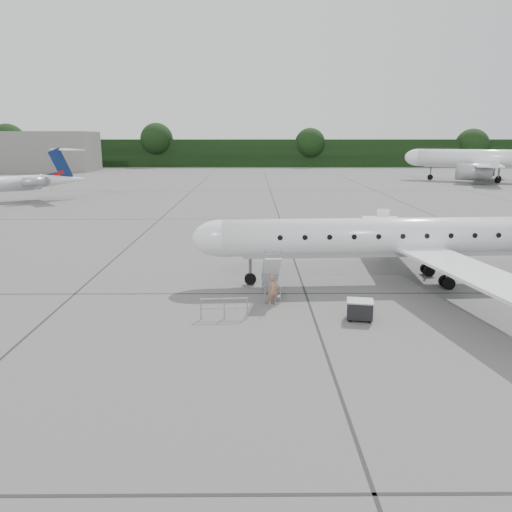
{
  "coord_description": "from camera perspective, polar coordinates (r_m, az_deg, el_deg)",
  "views": [
    {
      "loc": [
        -8.98,
        -21.56,
        8.36
      ],
      "look_at": [
        -8.79,
        4.01,
        2.3
      ],
      "focal_mm": 35.0,
      "sensor_mm": 36.0,
      "label": 1
    }
  ],
  "objects": [
    {
      "name": "ground",
      "position": [
        24.8,
        21.01,
        -7.29
      ],
      "size": [
        320.0,
        320.0,
        0.0
      ],
      "primitive_type": "plane",
      "color": "#5D5D5B",
      "rests_on": "ground"
    },
    {
      "name": "treeline",
      "position": [
        151.89,
        3.03,
        11.66
      ],
      "size": [
        260.0,
        4.0,
        8.0
      ],
      "primitive_type": "cube",
      "color": "black",
      "rests_on": "ground"
    },
    {
      "name": "terminal_building",
      "position": [
        145.06,
        -25.77,
        10.71
      ],
      "size": [
        40.0,
        14.0,
        10.0
      ],
      "primitive_type": "cube",
      "color": "slate",
      "rests_on": "ground"
    },
    {
      "name": "main_regional_jet",
      "position": [
        30.58,
        18.62,
        4.15
      ],
      "size": [
        31.08,
        23.13,
        7.69
      ],
      "primitive_type": null,
      "rotation": [
        0.0,
        0.0,
        0.05
      ],
      "color": "silver",
      "rests_on": "ground"
    },
    {
      "name": "airstair",
      "position": [
        26.72,
        1.71,
        -2.2
      ],
      "size": [
        0.98,
        2.53,
        2.41
      ],
      "primitive_type": null,
      "rotation": [
        0.0,
        0.0,
        0.05
      ],
      "color": "silver",
      "rests_on": "ground"
    },
    {
      "name": "passenger",
      "position": [
        25.51,
        1.99,
        -3.96
      ],
      "size": [
        0.64,
        0.5,
        1.56
      ],
      "primitive_type": "imported",
      "rotation": [
        0.0,
        0.0,
        0.24
      ],
      "color": "#8F634E",
      "rests_on": "ground"
    },
    {
      "name": "safety_railing",
      "position": [
        23.74,
        -3.65,
        -6.03
      ],
      "size": [
        2.2,
        0.24,
        1.0
      ],
      "primitive_type": null,
      "rotation": [
        0.0,
        0.0,
        0.07
      ],
      "color": "gray",
      "rests_on": "ground"
    },
    {
      "name": "baggage_cart",
      "position": [
        24.05,
        11.77,
        -6.01
      ],
      "size": [
        1.32,
        1.14,
        1.02
      ],
      "primitive_type": null,
      "rotation": [
        0.0,
        0.0,
        -0.18
      ],
      "color": "black",
      "rests_on": "ground"
    },
    {
      "name": "bg_narrowbody",
      "position": [
        108.3,
        25.32,
        10.94
      ],
      "size": [
        42.14,
        38.0,
        12.41
      ],
      "primitive_type": null,
      "rotation": [
        0.0,
        0.0,
        -0.48
      ],
      "color": "silver",
      "rests_on": "ground"
    }
  ]
}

